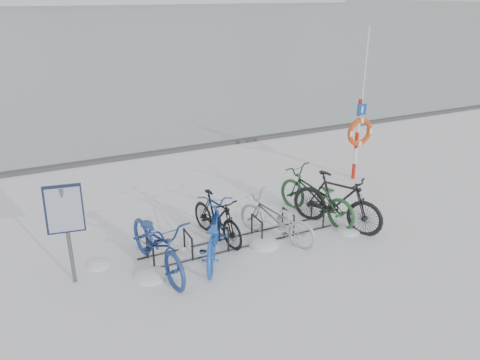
{
  "coord_description": "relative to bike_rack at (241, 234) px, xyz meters",
  "views": [
    {
      "loc": [
        -3.5,
        -7.27,
        4.59
      ],
      "look_at": [
        0.28,
        0.6,
        1.05
      ],
      "focal_mm": 35.0,
      "sensor_mm": 36.0,
      "label": 1
    }
  ],
  "objects": [
    {
      "name": "snow_drifts",
      "position": [
        -0.16,
        -0.05,
        -0.18
      ],
      "size": [
        5.72,
        1.63,
        0.22
      ],
      "color": "white",
      "rests_on": "ground"
    },
    {
      "name": "bike_3",
      "position": [
        0.69,
        -0.17,
        0.29
      ],
      "size": [
        1.33,
        1.9,
        0.95
      ],
      "primitive_type": "imported",
      "rotation": [
        0.0,
        0.0,
        3.58
      ],
      "color": "#A9ADB1",
      "rests_on": "ground"
    },
    {
      "name": "lifebuoy_station",
      "position": [
        4.16,
        1.7,
        1.11
      ],
      "size": [
        0.74,
        0.22,
        3.83
      ],
      "color": "red",
      "rests_on": "ground"
    },
    {
      "name": "bike_1",
      "position": [
        -0.68,
        -0.24,
        0.33
      ],
      "size": [
        1.5,
        2.03,
        1.02
      ],
      "primitive_type": "imported",
      "rotation": [
        0.0,
        0.0,
        2.66
      ],
      "color": "blue",
      "rests_on": "ground"
    },
    {
      "name": "info_board",
      "position": [
        -3.12,
        -0.01,
        1.09
      ],
      "size": [
        0.62,
        0.32,
        1.77
      ],
      "rotation": [
        0.0,
        0.0,
        -0.16
      ],
      "color": "#595B5E",
      "rests_on": "ground"
    },
    {
      "name": "bike_4",
      "position": [
        1.94,
        0.3,
        0.37
      ],
      "size": [
        1.24,
        2.2,
        1.09
      ],
      "primitive_type": "imported",
      "rotation": [
        0.0,
        0.0,
        3.4
      ],
      "color": "#23532C",
      "rests_on": "ground"
    },
    {
      "name": "ice_sheet",
      "position": [
        0.0,
        155.0,
        -0.17
      ],
      "size": [
        400.0,
        298.0,
        0.02
      ],
      "primitive_type": "cube",
      "color": "#97A4AB",
      "rests_on": "ground"
    },
    {
      "name": "ground",
      "position": [
        0.0,
        0.0,
        -0.18
      ],
      "size": [
        900.0,
        900.0,
        0.0
      ],
      "primitive_type": "plane",
      "color": "white",
      "rests_on": "ground"
    },
    {
      "name": "bike_rack",
      "position": [
        0.0,
        0.0,
        0.0
      ],
      "size": [
        4.0,
        0.48,
        0.46
      ],
      "color": "black",
      "rests_on": "ground"
    },
    {
      "name": "bike_5",
      "position": [
        2.09,
        -0.24,
        0.42
      ],
      "size": [
        1.47,
        2.02,
        1.2
      ],
      "primitive_type": "imported",
      "rotation": [
        0.0,
        0.0,
        0.51
      ],
      "color": "black",
      "rests_on": "ground"
    },
    {
      "name": "bike_0",
      "position": [
        -1.71,
        -0.21,
        0.38
      ],
      "size": [
        1.02,
        2.2,
        1.11
      ],
      "primitive_type": "imported",
      "rotation": [
        0.0,
        0.0,
        0.13
      ],
      "color": "navy",
      "rests_on": "ground"
    },
    {
      "name": "quay_edge",
      "position": [
        0.0,
        5.9,
        -0.13
      ],
      "size": [
        400.0,
        0.25,
        0.1
      ],
      "primitive_type": "cube",
      "color": "#3F3F42",
      "rests_on": "ground"
    },
    {
      "name": "bike_2",
      "position": [
        -0.34,
        0.36,
        0.31
      ],
      "size": [
        0.79,
        1.7,
        0.98
      ],
      "primitive_type": "imported",
      "rotation": [
        0.0,
        0.0,
        0.21
      ],
      "color": "black",
      "rests_on": "ground"
    }
  ]
}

